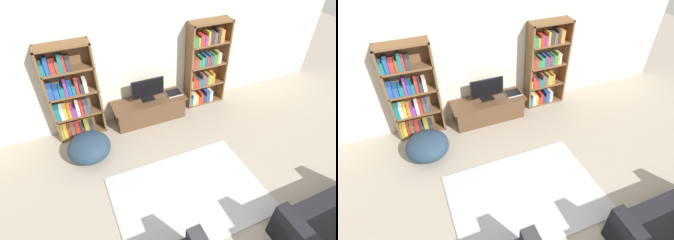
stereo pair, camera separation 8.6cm
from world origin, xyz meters
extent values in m
cube|color=silver|center=(0.00, 4.23, 1.30)|extent=(8.80, 0.06, 2.60)
cube|color=brown|center=(-1.70, 4.03, 0.89)|extent=(0.04, 0.30, 1.79)
cube|color=brown|center=(-0.88, 4.03, 0.89)|extent=(0.04, 0.30, 1.79)
cube|color=brown|center=(-1.29, 4.16, 0.89)|extent=(0.85, 0.04, 1.79)
cube|color=brown|center=(-1.29, 4.03, 1.77)|extent=(0.85, 0.30, 0.04)
cube|color=brown|center=(-1.29, 4.03, 0.02)|extent=(0.82, 0.30, 0.04)
cube|color=#9E9333|center=(-1.66, 4.02, 0.15)|extent=(0.04, 0.24, 0.23)
cube|color=gold|center=(-1.61, 4.02, 0.15)|extent=(0.07, 0.24, 0.22)
cube|color=#B72D28|center=(-1.55, 4.02, 0.15)|extent=(0.04, 0.24, 0.23)
cube|color=brown|center=(-1.48, 4.02, 0.16)|extent=(0.08, 0.24, 0.24)
cube|color=#B72D28|center=(-1.39, 4.02, 0.14)|extent=(0.08, 0.24, 0.20)
cube|color=#333338|center=(-1.31, 4.02, 0.12)|extent=(0.07, 0.24, 0.17)
cube|color=#9E9333|center=(-1.22, 4.02, 0.14)|extent=(0.08, 0.24, 0.21)
cube|color=#333338|center=(-1.14, 4.02, 0.12)|extent=(0.07, 0.24, 0.16)
cube|color=brown|center=(-1.29, 4.03, 0.46)|extent=(0.82, 0.30, 0.04)
cube|color=#196B75|center=(-1.64, 4.02, 0.61)|extent=(0.08, 0.24, 0.24)
cube|color=silver|center=(-1.57, 4.02, 0.60)|extent=(0.06, 0.24, 0.23)
cube|color=gold|center=(-1.51, 4.02, 0.59)|extent=(0.05, 0.24, 0.22)
cube|color=orange|center=(-1.45, 4.02, 0.57)|extent=(0.05, 0.24, 0.18)
cube|color=#7F338C|center=(-1.37, 4.02, 0.56)|extent=(0.08, 0.24, 0.16)
cube|color=silver|center=(-1.30, 4.02, 0.61)|extent=(0.06, 0.24, 0.24)
cube|color=#B72D28|center=(-1.24, 4.02, 0.58)|extent=(0.05, 0.24, 0.20)
cube|color=brown|center=(-1.17, 4.02, 0.58)|extent=(0.05, 0.24, 0.20)
cube|color=#234C99|center=(-1.13, 4.02, 0.58)|extent=(0.04, 0.24, 0.20)
cube|color=brown|center=(-1.29, 4.03, 0.91)|extent=(0.82, 0.30, 0.04)
cube|color=#234C99|center=(-1.64, 4.02, 1.04)|extent=(0.08, 0.24, 0.22)
cube|color=#234C99|center=(-1.56, 4.02, 1.01)|extent=(0.08, 0.24, 0.17)
cube|color=#196B75|center=(-1.47, 4.02, 1.01)|extent=(0.08, 0.24, 0.17)
cube|color=#7F338C|center=(-1.40, 4.02, 1.06)|extent=(0.04, 0.24, 0.26)
cube|color=#234C99|center=(-1.34, 4.02, 1.02)|extent=(0.06, 0.24, 0.19)
cube|color=#196B75|center=(-1.28, 4.02, 1.01)|extent=(0.06, 0.24, 0.17)
cube|color=#B72D28|center=(-1.22, 4.02, 1.05)|extent=(0.05, 0.24, 0.24)
cube|color=#333338|center=(-1.15, 4.02, 1.02)|extent=(0.06, 0.24, 0.17)
cube|color=silver|center=(-1.08, 4.02, 1.04)|extent=(0.06, 0.24, 0.22)
cube|color=brown|center=(-1.29, 4.03, 1.36)|extent=(0.82, 0.30, 0.04)
cube|color=#196B75|center=(-1.65, 4.02, 1.47)|extent=(0.06, 0.24, 0.18)
cube|color=#234C99|center=(-1.58, 4.02, 1.50)|extent=(0.06, 0.24, 0.24)
cube|color=#B72D28|center=(-1.51, 4.02, 1.47)|extent=(0.08, 0.24, 0.18)
cube|color=brown|center=(-1.43, 4.02, 1.47)|extent=(0.05, 0.24, 0.18)
cube|color=#196B75|center=(-1.38, 4.02, 1.51)|extent=(0.05, 0.24, 0.26)
cube|color=#B72D28|center=(-1.33, 4.02, 1.49)|extent=(0.04, 0.24, 0.22)
cube|color=#333338|center=(-1.26, 4.02, 1.48)|extent=(0.08, 0.24, 0.20)
cube|color=brown|center=(0.94, 4.03, 0.89)|extent=(0.04, 0.30, 1.79)
cube|color=brown|center=(1.76, 4.03, 0.89)|extent=(0.04, 0.30, 1.79)
cube|color=brown|center=(1.35, 4.16, 0.89)|extent=(0.85, 0.04, 1.79)
cube|color=brown|center=(1.35, 4.03, 1.77)|extent=(0.85, 0.30, 0.04)
cube|color=brown|center=(1.35, 4.03, 0.02)|extent=(0.82, 0.30, 0.04)
cube|color=#196B75|center=(0.99, 4.02, 0.13)|extent=(0.06, 0.24, 0.19)
cube|color=silver|center=(1.06, 4.02, 0.16)|extent=(0.07, 0.24, 0.25)
cube|color=gold|center=(1.13, 4.02, 0.15)|extent=(0.05, 0.24, 0.23)
cube|color=#B72D28|center=(1.19, 4.02, 0.12)|extent=(0.05, 0.24, 0.17)
cube|color=#B72D28|center=(1.25, 4.02, 0.16)|extent=(0.05, 0.24, 0.24)
cube|color=#333338|center=(1.31, 4.02, 0.12)|extent=(0.07, 0.24, 0.17)
cube|color=#234C99|center=(1.39, 4.02, 0.16)|extent=(0.08, 0.24, 0.24)
cube|color=silver|center=(1.47, 4.02, 0.16)|extent=(0.06, 0.24, 0.25)
cube|color=brown|center=(1.35, 4.03, 0.46)|extent=(0.82, 0.30, 0.04)
cube|color=#9E9333|center=(0.98, 4.02, 0.57)|extent=(0.04, 0.24, 0.16)
cube|color=#B72D28|center=(1.03, 4.02, 0.60)|extent=(0.05, 0.24, 0.24)
cube|color=#B72D28|center=(1.10, 4.02, 0.56)|extent=(0.08, 0.24, 0.16)
cube|color=#196B75|center=(1.18, 4.02, 0.57)|extent=(0.07, 0.24, 0.16)
cube|color=brown|center=(1.24, 4.02, 0.61)|extent=(0.04, 0.24, 0.25)
cube|color=#7F338C|center=(1.28, 4.02, 0.59)|extent=(0.04, 0.24, 0.22)
cube|color=#2D7F47|center=(1.33, 4.02, 0.58)|extent=(0.04, 0.24, 0.19)
cube|color=#9E9333|center=(1.37, 4.02, 0.59)|extent=(0.04, 0.24, 0.22)
cube|color=#9E9333|center=(1.42, 4.02, 0.58)|extent=(0.05, 0.24, 0.20)
cube|color=orange|center=(1.48, 4.02, 0.60)|extent=(0.05, 0.24, 0.23)
cube|color=brown|center=(1.35, 4.03, 0.91)|extent=(0.82, 0.30, 0.04)
cube|color=brown|center=(0.98, 4.02, 1.03)|extent=(0.04, 0.24, 0.20)
cube|color=#B72D28|center=(1.05, 4.02, 1.03)|extent=(0.08, 0.24, 0.20)
cube|color=#2D7F47|center=(1.12, 4.02, 1.01)|extent=(0.06, 0.24, 0.16)
cube|color=#2D7F47|center=(1.19, 4.02, 1.03)|extent=(0.07, 0.24, 0.20)
cube|color=#234C99|center=(1.25, 4.02, 1.05)|extent=(0.04, 0.24, 0.23)
cube|color=#B72D28|center=(1.31, 4.02, 1.03)|extent=(0.05, 0.24, 0.19)
cube|color=#234C99|center=(1.36, 4.02, 1.04)|extent=(0.04, 0.24, 0.22)
cube|color=brown|center=(1.40, 4.02, 1.02)|extent=(0.04, 0.24, 0.19)
cube|color=#2D7F47|center=(1.47, 4.02, 1.03)|extent=(0.07, 0.24, 0.20)
cube|color=#9E9333|center=(1.53, 4.02, 1.05)|extent=(0.04, 0.24, 0.25)
cube|color=silver|center=(1.58, 4.02, 1.04)|extent=(0.05, 0.24, 0.22)
cube|color=brown|center=(1.35, 4.03, 1.36)|extent=(0.82, 0.30, 0.04)
cube|color=#2D7F47|center=(1.00, 4.02, 1.47)|extent=(0.08, 0.24, 0.18)
cube|color=#9E9333|center=(1.07, 4.02, 1.46)|extent=(0.05, 0.24, 0.17)
cube|color=#B72D28|center=(1.14, 4.02, 1.48)|extent=(0.08, 0.24, 0.21)
cube|color=#7F338C|center=(1.22, 4.02, 1.47)|extent=(0.06, 0.24, 0.18)
cube|color=gold|center=(1.28, 4.02, 1.50)|extent=(0.04, 0.24, 0.25)
cube|color=#333338|center=(1.34, 4.02, 1.49)|extent=(0.07, 0.24, 0.23)
cube|color=brown|center=(1.42, 4.02, 1.48)|extent=(0.07, 0.24, 0.21)
cube|color=#333338|center=(1.49, 4.02, 1.50)|extent=(0.05, 0.24, 0.26)
cube|color=orange|center=(1.57, 4.02, 1.50)|extent=(0.08, 0.24, 0.24)
cube|color=brown|center=(0.03, 3.91, 0.21)|extent=(1.37, 0.48, 0.42)
cube|color=brown|center=(0.03, 3.91, 0.44)|extent=(1.46, 0.51, 0.04)
cube|color=black|center=(0.03, 3.94, 0.47)|extent=(0.24, 0.16, 0.03)
cylinder|color=black|center=(0.03, 3.94, 0.51)|extent=(0.04, 0.04, 0.05)
cube|color=black|center=(0.03, 3.94, 0.72)|extent=(0.65, 0.04, 0.36)
cube|color=black|center=(0.03, 3.92, 0.72)|extent=(0.60, 0.00, 0.33)
cube|color=#B7B7BC|center=(0.57, 3.93, 0.47)|extent=(0.31, 0.26, 0.02)
cube|color=black|center=(0.57, 3.93, 0.48)|extent=(0.30, 0.25, 0.00)
cube|color=#B2B7C1|center=(-0.07, 1.94, 0.01)|extent=(2.25, 1.60, 0.02)
ellipsoid|color=#23384C|center=(-1.28, 3.33, 0.22)|extent=(0.72, 0.72, 0.44)
camera|label=1|loc=(-1.31, -0.10, 3.41)|focal=28.00mm
camera|label=2|loc=(-1.23, -0.13, 3.41)|focal=28.00mm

